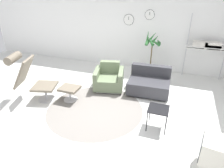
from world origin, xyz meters
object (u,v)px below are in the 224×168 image
object	(u,v)px
potted_plant	(151,57)
ottoman	(70,90)
side_table	(158,111)
armchair_red	(109,79)
lounge_chair	(28,74)
couch_low	(149,84)
crt_television	(216,154)
shelf_unit	(209,46)

from	to	relation	value
potted_plant	ottoman	bearing A→B (deg)	-126.18
side_table	potted_plant	bearing A→B (deg)	102.82
ottoman	armchair_red	distance (m)	1.23
lounge_chair	armchair_red	world-z (taller)	lounge_chair
side_table	lounge_chair	bearing A→B (deg)	178.01
lounge_chair	couch_low	distance (m)	3.19
couch_low	crt_television	bearing A→B (deg)	119.73
side_table	armchair_red	bearing A→B (deg)	138.74
lounge_chair	shelf_unit	distance (m)	5.17
armchair_red	lounge_chair	bearing A→B (deg)	23.52
armchair_red	couch_low	size ratio (longest dim) A/B	0.84
ottoman	shelf_unit	world-z (taller)	shelf_unit
armchair_red	crt_television	xyz separation A→B (m)	(2.59, -2.16, 0.06)
lounge_chair	ottoman	xyz separation A→B (m)	(0.97, 0.28, -0.44)
ottoman	potted_plant	xyz separation A→B (m)	(1.68, 2.30, 0.35)
lounge_chair	armchair_red	bearing A→B (deg)	110.93
shelf_unit	armchair_red	bearing A→B (deg)	-148.74
ottoman	side_table	distance (m)	2.34
lounge_chair	side_table	size ratio (longest dim) A/B	2.57
couch_low	crt_television	world-z (taller)	couch_low
potted_plant	shelf_unit	distance (m)	1.72
ottoman	crt_television	size ratio (longest dim) A/B	0.83
ottoman	crt_television	distance (m)	3.51
crt_television	potted_plant	world-z (taller)	potted_plant
couch_low	potted_plant	size ratio (longest dim) A/B	0.78
lounge_chair	ottoman	world-z (taller)	lounge_chair
ottoman	crt_television	bearing A→B (deg)	-19.48
shelf_unit	couch_low	bearing A→B (deg)	-135.56
crt_television	potted_plant	xyz separation A→B (m)	(-1.63, 3.47, 0.30)
couch_low	crt_television	distance (m)	2.73
shelf_unit	lounge_chair	bearing A→B (deg)	-146.41
lounge_chair	couch_low	xyz separation A→B (m)	(2.82, 1.41, -0.47)
side_table	potted_plant	size ratio (longest dim) A/B	0.33
ottoman	potted_plant	bearing A→B (deg)	53.82
lounge_chair	side_table	xyz separation A→B (m)	(3.27, -0.11, -0.30)
armchair_red	shelf_unit	xyz separation A→B (m)	(2.61, 1.58, 0.81)
armchair_red	potted_plant	distance (m)	1.67
side_table	crt_television	xyz separation A→B (m)	(1.01, -0.78, -0.09)
ottoman	couch_low	xyz separation A→B (m)	(1.86, 1.13, -0.03)
lounge_chair	side_table	bearing A→B (deg)	71.98
ottoman	side_table	bearing A→B (deg)	-9.67
armchair_red	shelf_unit	bearing A→B (deg)	-162.18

